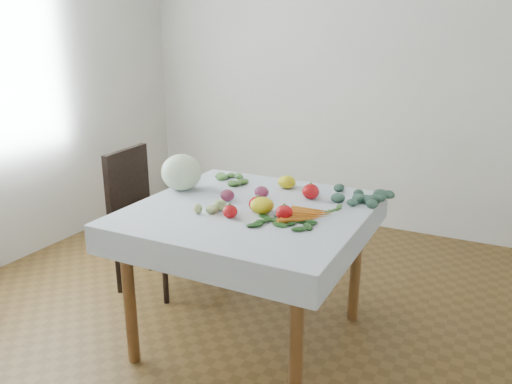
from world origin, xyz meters
TOP-DOWN VIEW (x-y plane):
  - ground at (0.00, 0.00)m, footprint 4.00×4.00m
  - back_wall at (0.00, 2.00)m, footprint 4.00×0.04m
  - table at (0.00, 0.00)m, footprint 1.00×1.00m
  - tablecloth at (0.00, 0.00)m, footprint 1.12×1.12m
  - chair at (-0.91, 0.26)m, footprint 0.44×0.44m
  - cabbage at (-0.48, 0.10)m, footprint 0.27×0.27m
  - tomato_a at (0.06, -0.04)m, footprint 0.09×0.09m
  - tomato_b at (0.22, 0.27)m, footprint 0.09×0.09m
  - tomato_c at (-0.02, -0.18)m, footprint 0.08×0.08m
  - tomato_d at (0.22, -0.09)m, footprint 0.10×0.10m
  - heirloom_back at (0.03, 0.39)m, footprint 0.13×0.13m
  - heirloom_front at (0.09, -0.05)m, footprint 0.14×0.14m
  - onion_a at (-0.02, 0.16)m, footprint 0.09×0.09m
  - onion_b at (-0.15, 0.03)m, footprint 0.09×0.09m
  - tomatillo_cluster at (-0.13, -0.16)m, footprint 0.10×0.11m
  - carrot_bunch at (0.31, -0.02)m, footprint 0.21×0.27m
  - kale_bunch at (0.45, 0.36)m, footprint 0.31×0.25m
  - basil_bunch at (0.24, -0.15)m, footprint 0.29×0.21m
  - dill_bunch at (-0.33, 0.37)m, footprint 0.25×0.19m

SIDE VIEW (x-z plane):
  - ground at x=0.00m, z-range 0.00..0.00m
  - chair at x=-0.91m, z-range 0.07..0.97m
  - table at x=0.00m, z-range 0.28..1.03m
  - tablecloth at x=0.00m, z-range 0.75..0.76m
  - basil_bunch at x=0.24m, z-range 0.76..0.77m
  - dill_bunch at x=-0.33m, z-range 0.76..0.78m
  - carrot_bunch at x=0.31m, z-range 0.76..0.79m
  - kale_bunch at x=0.45m, z-range 0.76..0.80m
  - tomatillo_cluster at x=-0.13m, z-range 0.76..0.80m
  - tomato_c at x=-0.02m, z-range 0.76..0.82m
  - onion_b at x=-0.15m, z-range 0.76..0.82m
  - onion_a at x=-0.02m, z-range 0.76..0.82m
  - tomato_d at x=0.22m, z-range 0.76..0.83m
  - heirloom_back at x=0.03m, z-range 0.76..0.83m
  - tomato_a at x=0.06m, z-range 0.76..0.83m
  - tomato_b at x=0.22m, z-range 0.76..0.84m
  - heirloom_front at x=0.09m, z-range 0.76..0.84m
  - cabbage at x=-0.48m, z-range 0.76..0.96m
  - back_wall at x=0.00m, z-range 0.00..2.70m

